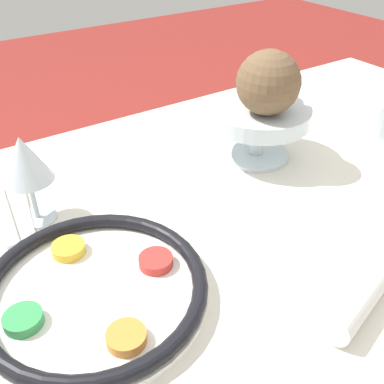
% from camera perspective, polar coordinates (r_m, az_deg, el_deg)
% --- Properties ---
extents(dining_table, '(1.55, 0.89, 0.74)m').
position_cam_1_polar(dining_table, '(1.00, 5.64, -19.84)').
color(dining_table, silver).
rests_on(dining_table, ground_plane).
extents(seder_plate, '(0.29, 0.29, 0.03)m').
position_cam_1_polar(seder_plate, '(0.60, -12.28, -11.98)').
color(seder_plate, white).
rests_on(seder_plate, dining_table).
extents(wine_glass, '(0.08, 0.08, 0.15)m').
position_cam_1_polar(wine_glass, '(0.71, -20.53, 3.66)').
color(wine_glass, silver).
rests_on(wine_glass, dining_table).
extents(fruit_stand, '(0.19, 0.19, 0.10)m').
position_cam_1_polar(fruit_stand, '(0.86, 8.45, 9.09)').
color(fruit_stand, silver).
rests_on(fruit_stand, dining_table).
extents(orange_fruit, '(0.08, 0.08, 0.08)m').
position_cam_1_polar(orange_fruit, '(0.87, 8.92, 14.06)').
color(orange_fruit, orange).
rests_on(orange_fruit, fruit_stand).
extents(coconut, '(0.11, 0.11, 0.11)m').
position_cam_1_polar(coconut, '(0.81, 9.67, 13.52)').
color(coconut, brown).
rests_on(coconut, fruit_stand).
extents(napkin_roll, '(0.17, 0.09, 0.05)m').
position_cam_1_polar(napkin_roll, '(0.61, 20.54, -11.74)').
color(napkin_roll, white).
rests_on(napkin_roll, dining_table).
extents(cup_near, '(0.08, 0.08, 0.07)m').
position_cam_1_polar(cup_near, '(1.05, 23.14, 8.74)').
color(cup_near, silver).
rests_on(cup_near, dining_table).
extents(fork_left, '(0.04, 0.18, 0.01)m').
position_cam_1_polar(fork_left, '(0.79, -22.78, -2.49)').
color(fork_left, silver).
rests_on(fork_left, dining_table).
extents(fork_right, '(0.05, 0.18, 0.01)m').
position_cam_1_polar(fork_right, '(0.79, -20.73, -1.80)').
color(fork_right, silver).
rests_on(fork_right, dining_table).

